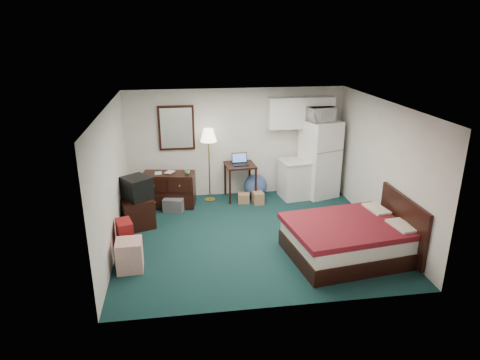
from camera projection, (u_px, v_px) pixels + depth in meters
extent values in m
cube|color=black|center=(252.00, 235.00, 8.20)|extent=(5.00, 4.50, 0.01)
cube|color=beige|center=(254.00, 105.00, 7.36)|extent=(5.00, 4.50, 0.01)
cube|color=beige|center=(236.00, 143.00, 9.87)|extent=(5.00, 0.01, 2.50)
cube|color=beige|center=(282.00, 227.00, 5.68)|extent=(5.00, 0.01, 2.50)
cube|color=beige|center=(112.00, 180.00, 7.44)|extent=(0.01, 4.50, 2.50)
cube|color=beige|center=(382.00, 168.00, 8.12)|extent=(0.01, 4.50, 2.50)
sphere|color=#314B82|center=(255.00, 186.00, 9.96)|extent=(0.60, 0.60, 0.55)
imported|color=white|center=(320.00, 112.00, 9.49)|extent=(0.66, 0.47, 0.40)
imported|color=#89694F|center=(154.00, 169.00, 9.25)|extent=(0.15, 0.02, 0.20)
imported|color=#89694F|center=(166.00, 167.00, 9.34)|extent=(0.16, 0.10, 0.23)
imported|color=#579E50|center=(187.00, 171.00, 9.24)|extent=(0.14, 0.13, 0.12)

